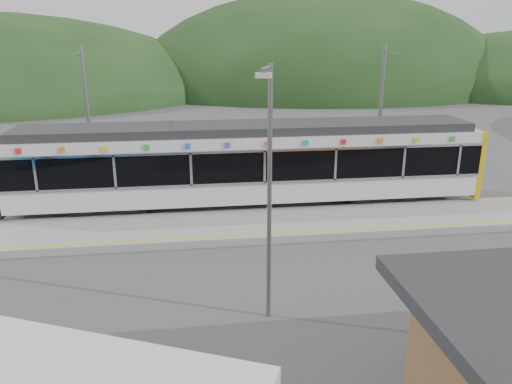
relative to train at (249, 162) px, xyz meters
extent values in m
plane|color=#4C4C4F|center=(-0.11, -6.00, -2.06)|extent=(120.00, 120.00, 0.00)
ellipsoid|color=#1E3D19|center=(15.89, 48.00, -2.06)|extent=(52.00, 39.00, 26.00)
cube|color=#9E9E99|center=(-0.11, -2.70, -1.91)|extent=(26.00, 3.20, 0.30)
cube|color=yellow|center=(-0.11, -4.00, -1.76)|extent=(26.00, 0.10, 0.01)
cube|color=black|center=(-6.02, 0.00, -1.76)|extent=(3.20, 2.20, 0.56)
cube|color=black|center=(5.98, 0.00, -1.76)|extent=(3.20, 2.20, 0.56)
cube|color=silver|center=(-0.02, 0.00, -1.02)|extent=(20.00, 2.90, 0.92)
cube|color=black|center=(-0.02, 0.00, 0.16)|extent=(20.00, 2.96, 1.45)
cube|color=silver|center=(-0.02, -1.50, -0.51)|extent=(20.00, 0.05, 0.10)
cube|color=silver|center=(-0.02, -1.50, 0.84)|extent=(20.00, 0.05, 0.10)
cube|color=silver|center=(-0.02, 0.00, 1.11)|extent=(20.00, 2.90, 0.45)
cube|color=#2D2D30|center=(-0.02, 0.00, 1.52)|extent=(19.40, 2.50, 0.36)
cube|color=#E1B70B|center=(10.10, 0.00, -0.16)|extent=(0.24, 2.92, 3.00)
cube|color=black|center=(-10.12, 0.00, -0.16)|extent=(0.20, 2.92, 3.00)
cube|color=silver|center=(-8.52, -1.50, 0.16)|extent=(0.10, 0.05, 1.35)
cube|color=silver|center=(-5.52, -1.50, 0.16)|extent=(0.10, 0.05, 1.35)
cube|color=silver|center=(-2.52, -1.50, 0.16)|extent=(0.10, 0.05, 1.35)
cube|color=silver|center=(0.48, -1.50, 0.16)|extent=(0.10, 0.05, 1.35)
cube|color=silver|center=(3.48, -1.50, 0.16)|extent=(0.10, 0.05, 1.35)
cube|color=silver|center=(6.48, -1.50, 0.16)|extent=(0.10, 0.05, 1.35)
cube|color=silver|center=(8.98, -1.50, 0.16)|extent=(0.10, 0.05, 1.35)
cube|color=red|center=(-9.02, -1.49, 1.12)|extent=(0.22, 0.04, 0.22)
cube|color=orange|center=(-7.42, -1.49, 1.12)|extent=(0.22, 0.04, 0.22)
cube|color=yellow|center=(-5.82, -1.49, 1.12)|extent=(0.22, 0.04, 0.22)
cube|color=green|center=(-4.22, -1.49, 1.12)|extent=(0.22, 0.04, 0.22)
cube|color=blue|center=(-2.62, -1.49, 1.12)|extent=(0.22, 0.04, 0.22)
cube|color=purple|center=(-1.02, -1.49, 1.12)|extent=(0.22, 0.04, 0.22)
cube|color=#E54C8C|center=(0.58, -1.49, 1.12)|extent=(0.22, 0.04, 0.22)
cube|color=#19A5A5|center=(2.18, -1.49, 1.12)|extent=(0.22, 0.04, 0.22)
cube|color=red|center=(3.78, -1.49, 1.12)|extent=(0.22, 0.04, 0.22)
cube|color=orange|center=(5.38, -1.49, 1.12)|extent=(0.22, 0.04, 0.22)
cube|color=yellow|center=(6.98, -1.49, 1.12)|extent=(0.22, 0.04, 0.22)
cube|color=green|center=(8.58, -1.49, 1.12)|extent=(0.22, 0.04, 0.22)
cylinder|color=slate|center=(-7.11, 2.60, 1.44)|extent=(0.18, 0.18, 7.00)
cube|color=slate|center=(-7.11, 1.80, 4.54)|extent=(0.08, 1.80, 0.08)
cylinder|color=slate|center=(6.89, 2.60, 1.44)|extent=(0.18, 0.18, 7.00)
cube|color=slate|center=(6.89, 1.80, 4.54)|extent=(0.08, 1.80, 0.08)
cylinder|color=slate|center=(-0.55, -9.11, 1.33)|extent=(0.12, 0.12, 6.79)
cube|color=slate|center=(-0.55, -9.62, 4.62)|extent=(0.46, 1.11, 0.12)
cube|color=silver|center=(-0.55, -10.13, 4.52)|extent=(0.39, 0.28, 0.12)
camera|label=1|loc=(-2.51, -21.07, 5.40)|focal=35.00mm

